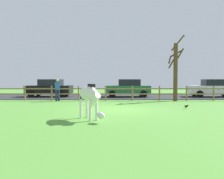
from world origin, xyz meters
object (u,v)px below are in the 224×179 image
object	(u,v)px
crow_on_grass	(186,106)
parked_car_white	(213,88)
zebra	(89,96)
parked_car_black	(50,88)
bare_tree	(176,70)
visitor_near_fence	(57,89)
parked_car_green	(128,88)

from	to	relation	value
crow_on_grass	parked_car_white	bearing A→B (deg)	58.08
zebra	parked_car_black	bearing A→B (deg)	112.76
bare_tree	parked_car_black	distance (m)	11.03
bare_tree	visitor_near_fence	world-z (taller)	bare_tree
crow_on_grass	parked_car_white	distance (m)	9.31
zebra	parked_car_white	world-z (taller)	parked_car_white
parked_car_white	crow_on_grass	bearing A→B (deg)	-121.92
zebra	parked_car_black	xyz separation A→B (m)	(-4.81, 11.47, -0.08)
bare_tree	zebra	distance (m)	9.84
crow_on_grass	parked_car_black	size ratio (longest dim) A/B	0.05
parked_car_white	parked_car_green	size ratio (longest dim) A/B	1.03
crow_on_grass	parked_car_black	world-z (taller)	parked_car_black
zebra	visitor_near_fence	size ratio (longest dim) A/B	1.02
visitor_near_fence	parked_car_black	bearing A→B (deg)	113.34
parked_car_black	zebra	bearing A→B (deg)	-67.24
parked_car_black	visitor_near_fence	world-z (taller)	visitor_near_fence
zebra	crow_on_grass	size ratio (longest dim) A/B	7.77
bare_tree	parked_car_black	bearing A→B (deg)	161.49
zebra	parked_car_green	world-z (taller)	parked_car_green
parked_car_white	visitor_near_fence	size ratio (longest dim) A/B	2.50
parked_car_green	visitor_near_fence	bearing A→B (deg)	-145.36
parked_car_white	visitor_near_fence	xyz separation A→B (m)	(-13.00, -3.71, 0.06)
zebra	parked_car_black	distance (m)	12.44
zebra	parked_car_green	xyz separation A→B (m)	(2.23, 11.37, -0.08)
parked_car_green	parked_car_white	bearing A→B (deg)	-0.14
crow_on_grass	parked_car_green	size ratio (longest dim) A/B	0.05
parked_car_black	parked_car_green	bearing A→B (deg)	-0.78
parked_car_black	crow_on_grass	bearing A→B (deg)	-39.36
zebra	visitor_near_fence	bearing A→B (deg)	112.47
visitor_near_fence	bare_tree	bearing A→B (deg)	2.30
crow_on_grass	parked_car_white	xyz separation A→B (m)	(4.91, 7.88, 0.72)
zebra	parked_car_white	xyz separation A→B (m)	(9.84, 11.35, -0.08)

